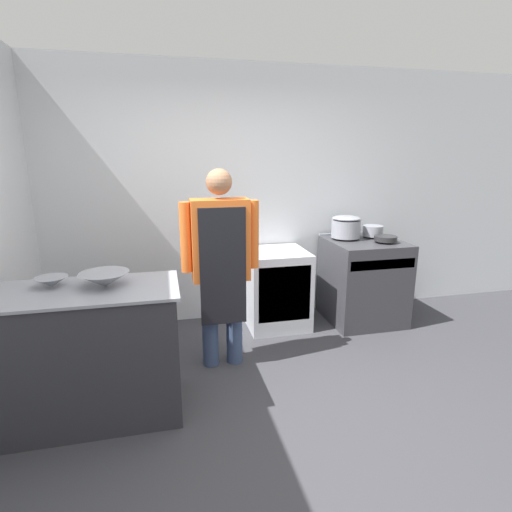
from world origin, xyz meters
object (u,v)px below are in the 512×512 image
at_px(person_cook, 221,258).
at_px(sauce_pot, 373,231).
at_px(stove, 363,281).
at_px(mixing_bowl, 105,279).
at_px(fridge_unit, 276,288).
at_px(saute_pan, 386,238).
at_px(stock_pot, 346,226).

distance_m(person_cook, sauce_pot, 1.95).
distance_m(stove, sauce_pot, 0.56).
bearing_deg(sauce_pot, mixing_bowl, -155.46).
height_order(mixing_bowl, sauce_pot, sauce_pot).
relative_size(stove, person_cook, 0.54).
bearing_deg(fridge_unit, mixing_bowl, -142.79).
bearing_deg(stove, fridge_unit, 174.64).
relative_size(stove, fridge_unit, 1.12).
bearing_deg(mixing_bowl, sauce_pot, 24.54).
bearing_deg(saute_pan, sauce_pot, 90.00).
xyz_separation_m(saute_pan, sauce_pot, (0.00, 0.27, 0.03)).
relative_size(mixing_bowl, saute_pan, 1.40).
bearing_deg(mixing_bowl, stove, 23.29).
xyz_separation_m(person_cook, sauce_pot, (1.80, 0.75, 0.01)).
bearing_deg(sauce_pot, fridge_unit, -177.70).
bearing_deg(stove, mixing_bowl, -156.71).
distance_m(stove, fridge_unit, 0.97).
height_order(stove, person_cook, person_cook).
height_order(stock_pot, sauce_pot, stock_pot).
bearing_deg(stock_pot, sauce_pot, 0.00).
xyz_separation_m(fridge_unit, mixing_bowl, (-1.53, -1.17, 0.57)).
height_order(fridge_unit, sauce_pot, sauce_pot).
bearing_deg(stove, sauce_pot, 41.48).
height_order(fridge_unit, person_cook, person_cook).
bearing_deg(saute_pan, stock_pot, 140.48).
xyz_separation_m(stove, mixing_bowl, (-2.50, -1.07, 0.53)).
relative_size(stove, mixing_bowl, 2.80).
distance_m(fridge_unit, stock_pot, 1.01).
distance_m(stove, mixing_bowl, 2.77).
xyz_separation_m(mixing_bowl, stock_pot, (2.33, 1.21, 0.06)).
bearing_deg(person_cook, stove, 20.34).
relative_size(person_cook, sauce_pot, 7.75).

